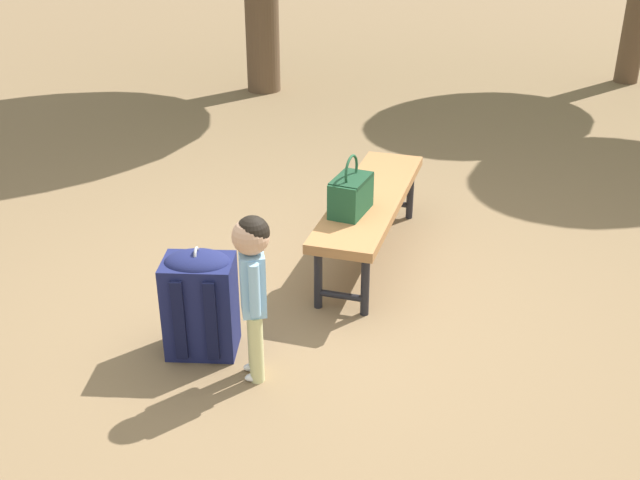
% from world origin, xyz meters
% --- Properties ---
extents(ground_plane, '(40.00, 40.00, 0.00)m').
position_xyz_m(ground_plane, '(0.00, 0.00, 0.00)').
color(ground_plane, brown).
rests_on(ground_plane, ground).
extents(park_bench, '(1.65, 0.79, 0.45)m').
position_xyz_m(park_bench, '(-0.79, -0.03, 0.39)').
color(park_bench, '#9E6B3D').
rests_on(park_bench, ground).
extents(handbag, '(0.34, 0.22, 0.37)m').
position_xyz_m(handbag, '(-0.49, -0.01, 0.58)').
color(handbag, '#1E4C2D').
rests_on(handbag, park_bench).
extents(child_standing, '(0.20, 0.18, 0.89)m').
position_xyz_m(child_standing, '(0.66, 0.09, 0.59)').
color(child_standing, '#CCCC8C').
rests_on(child_standing, ground).
extents(backpack_large, '(0.41, 0.45, 0.61)m').
position_xyz_m(backpack_large, '(0.61, -0.30, 0.31)').
color(backpack_large, '#191E4C').
rests_on(backpack_large, ground).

